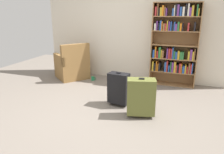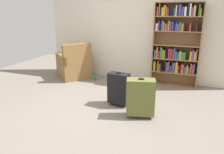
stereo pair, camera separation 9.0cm
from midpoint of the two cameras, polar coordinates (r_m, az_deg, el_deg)
ground_plane at (r=3.64m, az=-2.14°, el=-9.85°), size 8.04×8.04×0.00m
back_wall at (r=5.33m, az=7.13°, el=13.21°), size 4.60×0.10×2.60m
bookshelf at (r=5.01m, az=17.01°, el=8.44°), size 1.00×0.29×1.83m
armchair at (r=5.55m, az=-9.47°, el=2.96°), size 0.99×0.99×0.90m
mug at (r=5.36m, az=-4.14°, el=-0.34°), size 0.12×0.08×0.10m
suitcase_olive at (r=3.47m, az=8.26°, el=-5.25°), size 0.49×0.34×0.65m
suitcase_black at (r=3.86m, az=2.43°, el=-2.99°), size 0.38×0.24×0.62m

